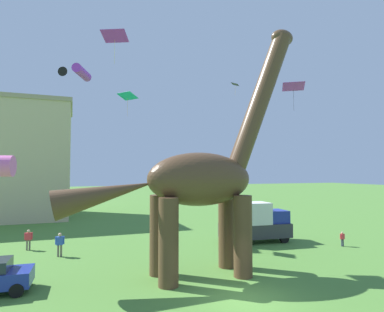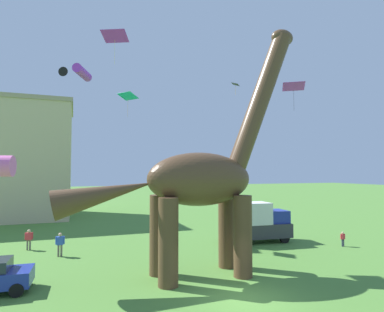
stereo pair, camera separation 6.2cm
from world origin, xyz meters
name	(u,v)px [view 1 (the left image)]	position (x,y,z in m)	size (l,w,h in m)	color
ground_plane	(243,300)	(0.00, 0.00, 0.00)	(240.00, 240.00, 0.00)	#4C7F33
dinosaur_sculpture	(199,179)	(-0.57, 3.77, 5.27)	(13.93, 2.95, 14.56)	#513823
parked_box_truck	(254,222)	(6.68, 10.06, 1.65)	(5.77, 2.61, 3.20)	#38383D
person_far_spectator	(342,237)	(12.25, 6.48, 0.67)	(0.42, 0.18, 1.11)	#2D3347
person_photographer	(60,242)	(-7.86, 10.76, 0.95)	(0.59, 0.26, 1.57)	#6B6056
person_near_flyer	(28,238)	(-10.06, 13.47, 0.89)	(0.55, 0.24, 1.48)	#6B6056
kite_drifting	(128,96)	(-2.95, 13.90, 11.96)	(1.78, 1.87, 1.94)	#19B2B7
kite_mid_right	(78,73)	(-6.80, 18.69, 14.92)	(3.03, 3.13, 0.89)	purple
kite_mid_left	(293,87)	(6.37, 4.45, 11.26)	(1.71, 1.60, 1.77)	purple
kite_trailing	(235,84)	(7.34, 14.34, 14.04)	(1.07, 1.09, 1.13)	black
kite_mid_center	(115,36)	(-4.46, 10.42, 15.42)	(2.15, 1.91, 2.27)	purple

